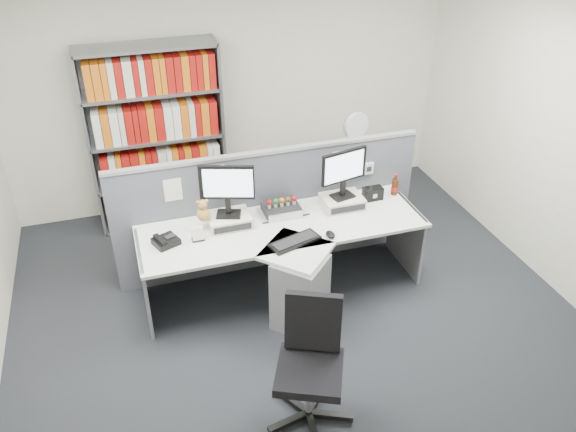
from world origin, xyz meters
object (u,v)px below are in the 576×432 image
object	(u,v)px
mouse	(330,235)
desk_fan	(355,129)
cola_bottle	(395,187)
filing_cabinet	(352,183)
keyboard	(295,241)
office_chair	(311,359)
desk	(290,263)
shelving_unit	(157,141)
monitor_left	(227,186)
desk_calendar	(198,235)
speaker	(373,193)
monitor_right	(344,170)
desktop_pc	(281,209)
desk_phone	(165,241)

from	to	relation	value
mouse	desk_fan	bearing A→B (deg)	60.03
cola_bottle	filing_cabinet	bearing A→B (deg)	91.24
keyboard	office_chair	size ratio (longest dim) A/B	0.50
desk	shelving_unit	distance (m)	2.12
monitor_left	desk_calendar	size ratio (longest dim) A/B	3.80
filing_cabinet	desk_fan	xyz separation A→B (m)	(-0.00, -0.00, 0.67)
keyboard	desk_calendar	xyz separation A→B (m)	(-0.79, 0.29, 0.04)
monitor_left	desk	bearing A→B (deg)	-40.17
desk_calendar	speaker	bearing A→B (deg)	6.41
speaker	desk	bearing A→B (deg)	-157.00
desk_calendar	office_chair	distance (m)	1.56
mouse	shelving_unit	bearing A→B (deg)	122.93
monitor_right	office_chair	bearing A→B (deg)	-118.67
desktop_pc	desk_phone	world-z (taller)	same
desk	monitor_left	distance (m)	0.89
desktop_pc	desk_fan	world-z (taller)	desk_fan
monitor_right	desk_calendar	distance (m)	1.46
desk_calendar	speaker	xyz separation A→B (m)	(1.75, 0.20, 0.01)
desk	desktop_pc	bearing A→B (deg)	82.84
desktop_pc	desk_calendar	bearing A→B (deg)	-165.38
desktop_pc	filing_cabinet	size ratio (longest dim) A/B	0.47
speaker	monitor_right	bearing A→B (deg)	-174.69
mouse	filing_cabinet	world-z (taller)	mouse
monitor_left	speaker	distance (m)	1.47
desk	desk_phone	xyz separation A→B (m)	(-1.05, 0.24, 0.30)
desk	desk_calendar	distance (m)	0.86
monitor_right	office_chair	xyz separation A→B (m)	(-0.88, -1.61, -0.58)
desktop_pc	shelving_unit	xyz separation A→B (m)	(-0.95, 1.42, 0.21)
monitor_right	shelving_unit	world-z (taller)	shelving_unit
shelving_unit	desk_fan	xyz separation A→B (m)	(2.10, -0.45, 0.05)
keyboard	desk_fan	bearing A→B (deg)	51.36
cola_bottle	office_chair	bearing A→B (deg)	-131.19
desk	shelving_unit	size ratio (longest dim) A/B	1.30
desk_phone	cola_bottle	xyz separation A→B (m)	(2.27, 0.20, 0.05)
monitor_left	desk_calendar	bearing A→B (deg)	-152.34
monitor_right	desk_phone	world-z (taller)	monitor_right
mouse	cola_bottle	size ratio (longest dim) A/B	0.54
desktop_pc	shelving_unit	world-z (taller)	shelving_unit
desktop_pc	cola_bottle	world-z (taller)	cola_bottle
desk_phone	office_chair	distance (m)	1.69
keyboard	filing_cabinet	world-z (taller)	keyboard
mouse	filing_cabinet	bearing A→B (deg)	60.04
filing_cabinet	office_chair	xyz separation A→B (m)	(-1.44, -2.63, 0.17)
desk_phone	shelving_unit	xyz separation A→B (m)	(0.15, 1.61, 0.22)
desktop_pc	desk_phone	distance (m)	1.12
keyboard	shelving_unit	bearing A→B (deg)	115.59
desk	cola_bottle	xyz separation A→B (m)	(1.22, 0.44, 0.35)
desk	shelving_unit	world-z (taller)	shelving_unit
monitor_right	filing_cabinet	distance (m)	1.38
desk_phone	monitor_left	bearing A→B (deg)	13.60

